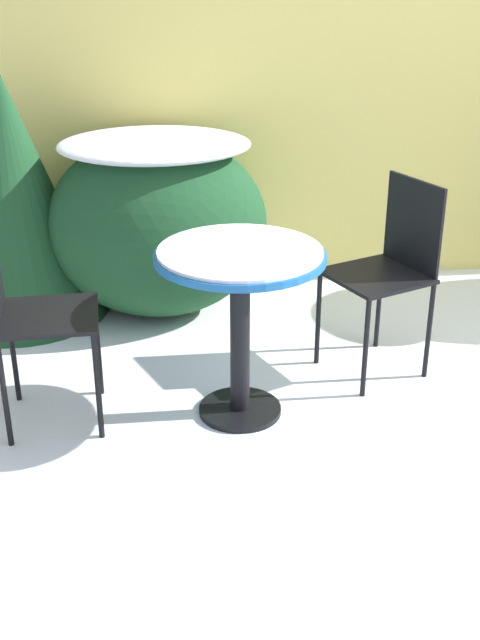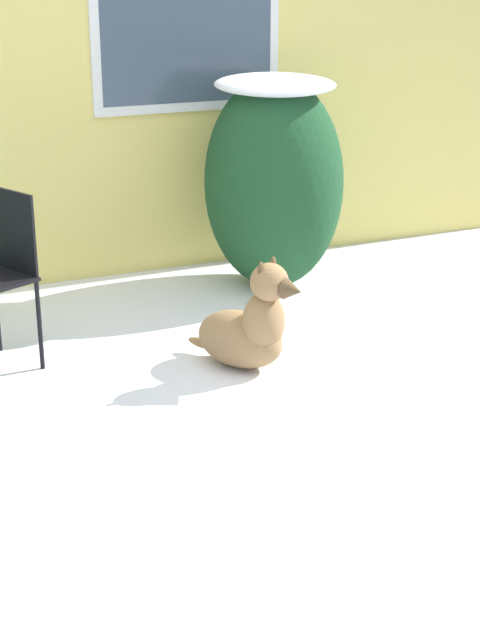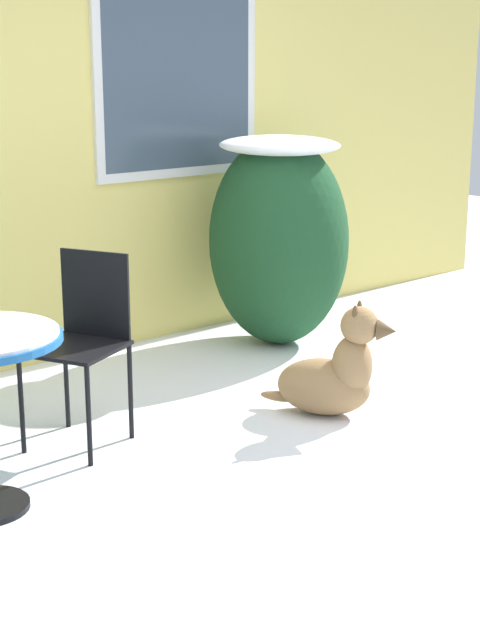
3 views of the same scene
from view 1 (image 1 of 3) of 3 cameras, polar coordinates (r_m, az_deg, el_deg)
The scene contains 5 objects.
shrub_left at distance 4.43m, azimuth -5.87°, elevation 7.11°, with size 1.20×0.98×1.01m.
evergreen_bush at distance 4.51m, azimuth -15.96°, elevation 8.52°, with size 0.95×0.95×1.36m.
patio_table at distance 3.33m, azimuth 0.00°, elevation 2.35°, with size 0.71×0.71×0.77m.
patio_chair_near_table at distance 3.83m, azimuth 10.57°, elevation 3.83°, with size 0.55×0.55×0.93m.
patio_chair_far_side at distance 3.42m, azimuth -14.78°, elevation 0.80°, with size 0.44×0.44×0.93m.
Camera 1 is at (-1.71, -2.53, 1.88)m, focal length 45.00 mm.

